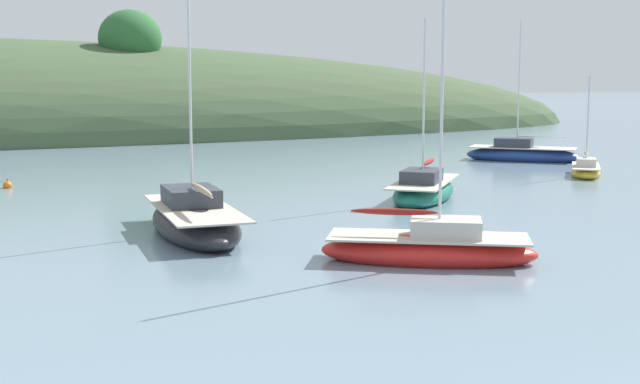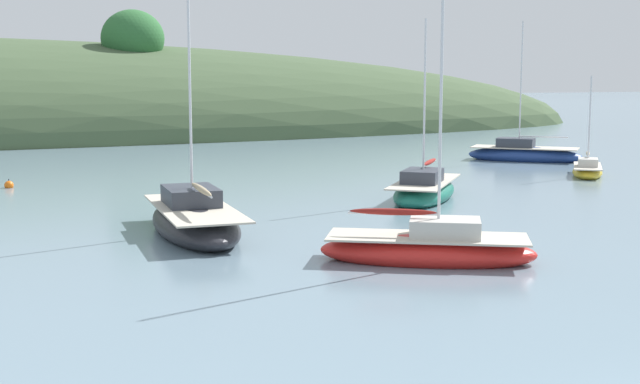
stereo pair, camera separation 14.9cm
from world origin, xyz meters
name	(u,v)px [view 1 (the left image)]	position (x,y,z in m)	size (l,w,h in m)	color
sailboat_red_portside	(430,248)	(0.73, 13.00, 0.40)	(6.58, 4.98, 9.44)	red
sailboat_yellow_far	(424,190)	(6.49, 24.15, 0.41)	(6.13, 6.80, 8.03)	#196B56
sailboat_navy_dinghy	(586,170)	(18.87, 28.85, 0.31)	(3.99, 4.55, 5.53)	gold
sailboat_blue_center	(195,220)	(-4.70, 19.84, 0.47)	(2.92, 7.91, 11.06)	#232328
sailboat_orange_cutter	(522,154)	(20.37, 37.01, 0.42)	(6.89, 6.57, 8.97)	navy
mooring_buoy_inner	(7,186)	(-10.41, 34.86, 0.12)	(0.44, 0.44, 0.54)	orange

